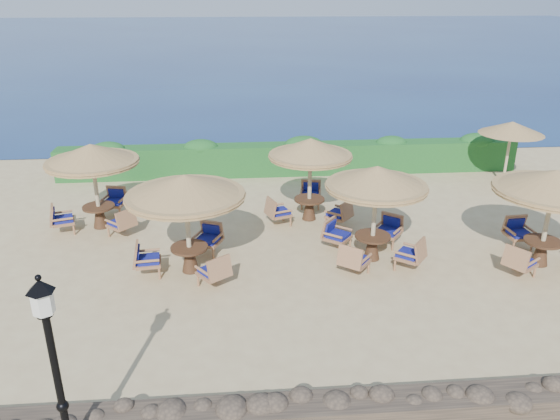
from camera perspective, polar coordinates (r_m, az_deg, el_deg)
The scene contains 11 objects.
ground at distance 15.16m, azimuth 3.90°, elevation -4.77°, with size 120.00×120.00×0.00m, color tan.
sea at distance 83.65m, azimuth -3.47°, elevation 17.52°, with size 160.00×160.00×0.00m, color #0C2152.
hedge at distance 21.58m, azimuth 1.14°, elevation 5.36°, with size 18.00×0.90×1.20m, color #184D1F.
stone_wall at distance 10.00m, azimuth 9.47°, elevation -19.88°, with size 15.00×0.65×0.44m, color brown.
lamp_post at distance 8.84m, azimuth -22.10°, elevation -16.74°, with size 0.44×0.44×3.31m.
extra_parasol at distance 21.56m, azimuth 23.06°, elevation 7.89°, with size 2.30×2.30×2.41m.
cafe_set_0 at distance 13.72m, azimuth -9.80°, elevation 0.90°, with size 3.01×3.01×2.65m.
cafe_set_1 at distance 14.44m, azimuth 9.95°, elevation 1.29°, with size 2.69×2.69×2.65m.
cafe_set_2 at distance 15.49m, azimuth 26.56°, elevation 1.32°, with size 3.02×3.02×2.65m.
cafe_set_3 at distance 17.10m, azimuth -18.93°, elevation 4.11°, with size 2.81×2.81×2.65m.
cafe_set_4 at distance 16.83m, azimuth 3.17°, elevation 4.88°, with size 2.73×2.74×2.65m.
Camera 1 is at (-2.15, -13.34, 6.88)m, focal length 35.00 mm.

